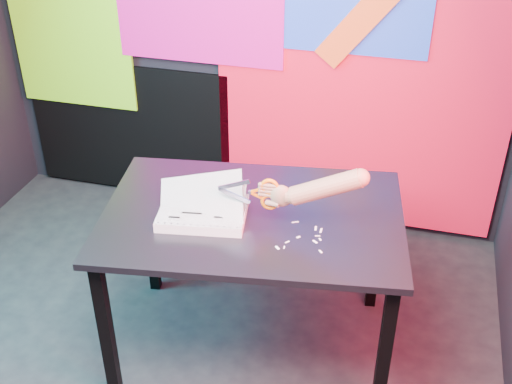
% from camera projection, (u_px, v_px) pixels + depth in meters
% --- Properties ---
extents(room, '(3.01, 3.01, 2.71)m').
position_uv_depth(room, '(122.00, 104.00, 2.14)').
color(room, black).
rests_on(room, ground).
extents(backdrop, '(2.88, 0.05, 2.08)m').
position_uv_depth(backdrop, '(255.00, 65.00, 3.53)').
color(backdrop, red).
rests_on(backdrop, ground).
extents(work_table, '(1.35, 1.01, 0.75)m').
position_uv_depth(work_table, '(253.00, 230.00, 2.71)').
color(work_table, black).
rests_on(work_table, ground).
extents(printout_stack, '(0.40, 0.31, 0.19)m').
position_uv_depth(printout_stack, '(203.00, 212.00, 2.62)').
color(printout_stack, white).
rests_on(printout_stack, work_table).
extents(scissors, '(0.25, 0.02, 0.14)m').
position_uv_depth(scissors, '(265.00, 194.00, 2.52)').
color(scissors, '#B1B9D6').
rests_on(scissors, printout_stack).
extents(hand_forearm, '(0.42, 0.09, 0.20)m').
position_uv_depth(hand_forearm, '(318.00, 188.00, 2.46)').
color(hand_forearm, '#8F624A').
rests_on(hand_forearm, work_table).
extents(paper_clippings, '(0.19, 0.21, 0.00)m').
position_uv_depth(paper_clippings, '(306.00, 237.00, 2.52)').
color(paper_clippings, white).
rests_on(paper_clippings, work_table).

